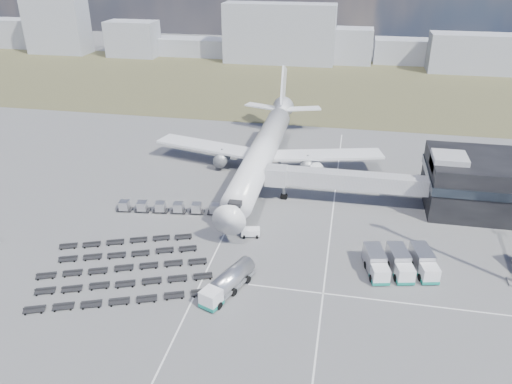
# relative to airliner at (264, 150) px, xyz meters

# --- Properties ---
(ground) EXTENTS (420.00, 420.00, 0.00)m
(ground) POSITION_rel_airliner_xyz_m (0.00, -32.38, -5.29)
(ground) COLOR #565659
(ground) RESTS_ON ground
(grass_strip) EXTENTS (420.00, 90.00, 0.01)m
(grass_strip) POSITION_rel_airliner_xyz_m (0.00, 77.62, -5.29)
(grass_strip) COLOR #4A492C
(grass_strip) RESTS_ON ground
(lane_markings) EXTENTS (47.12, 110.00, 0.01)m
(lane_markings) POSITION_rel_airliner_xyz_m (9.77, -29.38, -5.29)
(lane_markings) COLOR silver
(lane_markings) RESTS_ON ground
(terminal) EXTENTS (30.40, 16.40, 11.00)m
(terminal) POSITION_rel_airliner_xyz_m (47.77, -8.41, -0.04)
(terminal) COLOR black
(terminal) RESTS_ON ground
(jet_bridge) EXTENTS (30.30, 3.80, 7.05)m
(jet_bridge) POSITION_rel_airliner_xyz_m (15.90, -11.95, -0.24)
(jet_bridge) COLOR #939399
(jet_bridge) RESTS_ON ground
(airliner) EXTENTS (51.59, 64.53, 17.62)m
(airliner) POSITION_rel_airliner_xyz_m (0.00, 0.00, 0.00)
(airliner) COLOR silver
(airliner) RESTS_ON ground
(skyline) EXTENTS (302.92, 27.17, 25.27)m
(skyline) POSITION_rel_airliner_xyz_m (-8.31, 116.59, 3.53)
(skyline) COLOR #9698A3
(skyline) RESTS_ON ground
(fuel_tanker) EXTENTS (6.28, 10.57, 3.34)m
(fuel_tanker) POSITION_rel_airliner_xyz_m (2.49, -42.66, -3.62)
(fuel_tanker) COLOR silver
(fuel_tanker) RESTS_ON ground
(pushback_tug) EXTENTS (3.47, 2.43, 1.43)m
(pushback_tug) POSITION_rel_airliner_xyz_m (2.61, -26.95, -4.57)
(pushback_tug) COLOR silver
(pushback_tug) RESTS_ON ground
(catering_truck) EXTENTS (5.25, 7.26, 3.09)m
(catering_truck) POSITION_rel_airliner_xyz_m (10.56, 0.41, -3.71)
(catering_truck) COLOR silver
(catering_truck) RESTS_ON ground
(service_trucks_near) EXTENTS (11.33, 9.50, 3.02)m
(service_trucks_near) POSITION_rel_airliner_xyz_m (26.98, -32.80, -3.65)
(service_trucks_near) COLOR silver
(service_trucks_near) RESTS_ON ground
(uld_row) EXTENTS (19.96, 4.10, 1.81)m
(uld_row) POSITION_rel_airliner_xyz_m (-13.97, -21.55, -4.21)
(uld_row) COLOR black
(uld_row) RESTS_ON ground
(baggage_dollies) EXTENTS (29.16, 24.89, 0.68)m
(baggage_dollies) POSITION_rel_airliner_xyz_m (-14.51, -40.70, -4.95)
(baggage_dollies) COLOR black
(baggage_dollies) RESTS_ON ground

